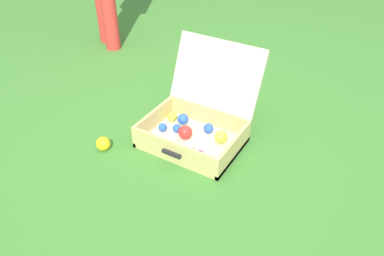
# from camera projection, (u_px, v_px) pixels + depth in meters

# --- Properties ---
(ground_plane) EXTENTS (16.00, 16.00, 0.00)m
(ground_plane) POSITION_uv_depth(u_px,v_px,m) (181.00, 141.00, 2.11)
(ground_plane) COLOR #3D7A2D
(open_suitcase) EXTENTS (0.53, 0.57, 0.50)m
(open_suitcase) POSITION_uv_depth(u_px,v_px,m) (198.00, 121.00, 2.08)
(open_suitcase) COLOR beige
(open_suitcase) RESTS_ON ground
(stray_ball_on_grass) EXTENTS (0.08, 0.08, 0.08)m
(stray_ball_on_grass) POSITION_uv_depth(u_px,v_px,m) (103.00, 144.00, 2.03)
(stray_ball_on_grass) COLOR yellow
(stray_ball_on_grass) RESTS_ON ground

